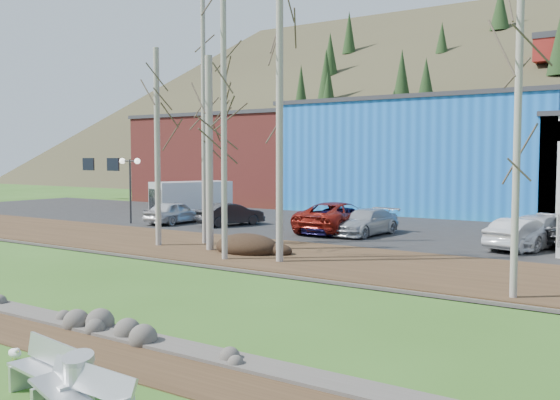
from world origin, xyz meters
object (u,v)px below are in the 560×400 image
Objects in this scene: bench_intact at (49,371)px; car_4 at (335,220)px; bench_damaged at (83,397)px; van_grey at (188,199)px; car_2 at (338,217)px; car_7 at (533,232)px; car_8 at (173,212)px; litter_bin at (79,385)px; car_5 at (522,234)px; seagull at (15,353)px; car_0 at (175,212)px; car_3 at (365,222)px; street_lamp at (130,172)px; car_1 at (231,214)px.

bench_intact is 0.45× the size of car_4.
van_grey is (-20.84, 25.23, 0.84)m from bench_damaged.
car_2 is 0.78m from car_4.
car_2 reaches higher than car_7.
litter_bin is at bearing 130.03° from car_8.
bench_damaged is 0.48× the size of car_5.
car_2 is at bearing 110.17° from car_4.
car_7 is at bearing 90.70° from seagull.
car_0 is at bearing -35.11° from van_grey.
bench_intact is 0.42× the size of car_3.
street_lamp is 0.98× the size of car_0.
bench_damaged is 28.39m from street_lamp.
bench_damaged is 0.51× the size of street_lamp.
bench_intact is 27.18m from street_lamp.
car_5 is at bearing -178.67° from car_8.
seagull is 0.10× the size of car_4.
car_3 is at bearing 21.05° from car_4.
car_3 is (-2.64, 21.20, 0.63)m from seagull.
street_lamp reaches higher than bench_damaged.
seagull is at bearing 101.49° from car_2.
bench_damaged is 27.67m from car_0.
car_2 reaches higher than car_0.
street_lamp is at bearing 32.29° from car_8.
bench_intact is 26.64m from car_8.
bench_intact is at bearing -30.87° from van_grey.
car_7 is at bearing 0.97° from street_lamp.
bench_intact is at bearing 128.73° from car_8.
car_4 is at bearing 108.54° from litter_bin.
car_7 is at bearing 14.35° from van_grey.
litter_bin is 0.22× the size of car_8.
car_5 is at bearing 11.86° from van_grey.
car_7 reaches higher than car_5.
street_lamp is 0.86× the size of car_3.
car_5 is at bearing -92.09° from car_7.
car_7 is at bearing 90.13° from bench_intact.
car_0 is at bearing 9.36° from car_2.
litter_bin is 22.80m from car_3.
car_0 is 3.51m from car_1.
bench_damaged is at bearing 109.34° from car_2.
car_5 is at bearing 173.75° from car_2.
street_lamp is 3.50m from car_8.
bench_intact is 23.26m from car_2.
car_2 reaches higher than litter_bin.
car_8 is at bearing 35.59° from car_1.
car_3 is at bearing -173.87° from car_0.
car_4 is (-7.25, 21.62, 0.43)m from litter_bin.
bench_intact is 0.47× the size of car_5.
seagull is 29.63m from van_grey.
car_4 is at bearing 3.68° from street_lamp.
bench_intact is 4.63× the size of seagull.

